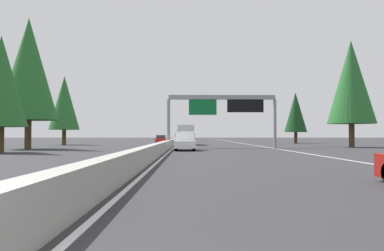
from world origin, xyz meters
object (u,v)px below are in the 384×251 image
at_px(sedan_distant_a, 188,138).
at_px(sedan_distant_b, 188,138).
at_px(conifer_right_near, 351,82).
at_px(conifer_left_near, 29,69).
at_px(oncoming_near, 161,140).
at_px(conifer_left_foreground, 1,81).
at_px(sign_gantry_overhead, 223,106).
at_px(conifer_left_mid, 64,103).
at_px(box_truck_near_right, 186,134).
at_px(pickup_far_right, 185,141).
at_px(conifer_right_mid, 296,112).

distance_m(sedan_distant_a, sedan_distant_b, 7.43).
xyz_separation_m(conifer_right_near, conifer_left_near, (-5.86, 37.10, 0.58)).
height_order(sedan_distant_a, oncoming_near, same).
bearing_deg(conifer_left_foreground, sign_gantry_overhead, -58.37).
bearing_deg(conifer_left_mid, sedan_distant_a, -24.31).
bearing_deg(conifer_left_foreground, conifer_left_mid, 6.07).
height_order(sedan_distant_b, conifer_left_near, conifer_left_near).
bearing_deg(sedan_distant_a, conifer_left_mid, 155.69).
xyz_separation_m(sedan_distant_a, conifer_left_foreground, (-68.95, 15.84, 5.39)).
distance_m(box_truck_near_right, sedan_distant_a, 41.80).
height_order(pickup_far_right, conifer_right_mid, conifer_right_mid).
height_order(sedan_distant_b, conifer_left_foreground, conifer_left_foreground).
bearing_deg(pickup_far_right, sign_gantry_overhead, -33.03).
bearing_deg(sedan_distant_a, conifer_right_near, -159.64).
relative_size(sedan_distant_b, conifer_left_mid, 0.42).
distance_m(sedan_distant_a, conifer_right_mid, 36.56).
bearing_deg(conifer_left_near, sedan_distant_a, -15.86).
distance_m(conifer_right_mid, conifer_left_foreground, 52.12).
bearing_deg(pickup_far_right, conifer_right_near, -65.43).
distance_m(sign_gantry_overhead, conifer_left_foreground, 23.54).
distance_m(conifer_right_near, conifer_left_foreground, 38.91).
relative_size(sedan_distant_b, conifer_left_foreground, 0.44).
bearing_deg(sedan_distant_b, sign_gantry_overhead, -176.34).
distance_m(conifer_right_mid, conifer_left_mid, 39.73).
xyz_separation_m(sedan_distant_a, oncoming_near, (-32.99, 4.56, 0.00)).
relative_size(sedan_distant_a, oncoming_near, 1.00).
height_order(conifer_right_near, conifer_right_mid, conifer_right_near).
bearing_deg(sedan_distant_a, sedan_distant_b, -0.63).
distance_m(conifer_right_mid, conifer_left_near, 46.91).
height_order(sedan_distant_b, oncoming_near, same).
distance_m(sedan_distant_b, conifer_left_mid, 52.75).
height_order(oncoming_near, conifer_right_mid, conifer_right_mid).
relative_size(sign_gantry_overhead, conifer_left_foreground, 1.27).
height_order(sedan_distant_b, conifer_left_mid, conifer_left_mid).
bearing_deg(conifer_left_near, pickup_far_right, -101.44).
xyz_separation_m(sign_gantry_overhead, conifer_right_mid, (26.04, -15.26, 0.69)).
bearing_deg(sedan_distant_b, conifer_left_foreground, 168.23).
height_order(box_truck_near_right, conifer_right_mid, conifer_right_mid).
bearing_deg(conifer_left_mid, conifer_right_near, -107.93).
height_order(pickup_far_right, oncoming_near, pickup_far_right).
bearing_deg(sedan_distant_b, oncoming_near, 173.45).
relative_size(sign_gantry_overhead, conifer_left_near, 0.90).
xyz_separation_m(conifer_left_foreground, conifer_left_mid, (27.43, 2.92, 0.28)).
height_order(pickup_far_right, sedan_distant_b, pickup_far_right).
bearing_deg(conifer_right_mid, conifer_left_near, 128.85).
bearing_deg(pickup_far_right, conifer_left_mid, 40.36).
bearing_deg(oncoming_near, conifer_right_mid, 95.75).
distance_m(conifer_left_near, conifer_left_mid, 18.64).
bearing_deg(sedan_distant_b, conifer_left_mid, 158.95).
distance_m(pickup_far_right, conifer_right_mid, 38.49).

